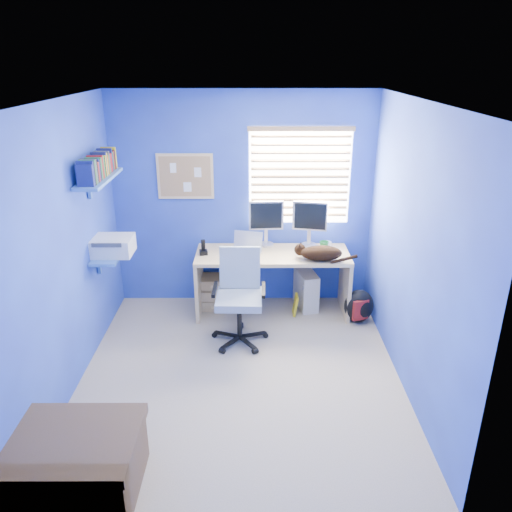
{
  "coord_description": "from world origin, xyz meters",
  "views": [
    {
      "loc": [
        0.14,
        -4.0,
        2.83
      ],
      "look_at": [
        0.15,
        0.65,
        0.95
      ],
      "focal_mm": 35.0,
      "sensor_mm": 36.0,
      "label": 1
    }
  ],
  "objects_px": {
    "desk": "(272,283)",
    "office_chair": "(240,308)",
    "laptop": "(246,245)",
    "cat": "(321,253)",
    "tower_pc": "(306,289)"
  },
  "relations": [
    {
      "from": "desk",
      "to": "office_chair",
      "type": "bearing_deg",
      "value": -120.2
    },
    {
      "from": "laptop",
      "to": "office_chair",
      "type": "distance_m",
      "value": 0.76
    },
    {
      "from": "cat",
      "to": "tower_pc",
      "type": "relative_size",
      "value": 1.01
    },
    {
      "from": "laptop",
      "to": "tower_pc",
      "type": "height_order",
      "value": "laptop"
    },
    {
      "from": "tower_pc",
      "to": "office_chair",
      "type": "height_order",
      "value": "office_chair"
    },
    {
      "from": "cat",
      "to": "office_chair",
      "type": "relative_size",
      "value": 0.46
    },
    {
      "from": "desk",
      "to": "tower_pc",
      "type": "distance_m",
      "value": 0.45
    },
    {
      "from": "tower_pc",
      "to": "office_chair",
      "type": "distance_m",
      "value": 1.09
    },
    {
      "from": "cat",
      "to": "office_chair",
      "type": "bearing_deg",
      "value": -136.41
    },
    {
      "from": "laptop",
      "to": "office_chair",
      "type": "xyz_separation_m",
      "value": [
        -0.06,
        -0.59,
        -0.48
      ]
    },
    {
      "from": "tower_pc",
      "to": "cat",
      "type": "bearing_deg",
      "value": -82.83
    },
    {
      "from": "office_chair",
      "to": "desk",
      "type": "bearing_deg",
      "value": 59.8
    },
    {
      "from": "desk",
      "to": "laptop",
      "type": "height_order",
      "value": "laptop"
    },
    {
      "from": "laptop",
      "to": "tower_pc",
      "type": "relative_size",
      "value": 0.73
    },
    {
      "from": "cat",
      "to": "tower_pc",
      "type": "xyz_separation_m",
      "value": [
        -0.11,
        0.33,
        -0.6
      ]
    }
  ]
}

